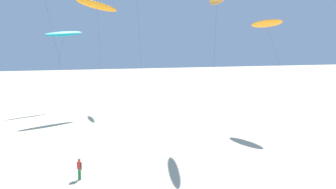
% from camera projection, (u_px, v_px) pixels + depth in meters
% --- Properties ---
extents(flying_kite_0, '(2.32, 12.23, 13.12)m').
position_uv_depth(flying_kite_0, '(266.00, 24.00, 48.30)').
color(flying_kite_0, orange).
rests_on(flying_kite_0, ground).
extents(flying_kite_2, '(6.85, 12.03, 16.61)m').
position_uv_depth(flying_kite_2, '(97.00, 5.00, 58.14)').
color(flying_kite_2, orange).
rests_on(flying_kite_2, ground).
extents(flying_kite_5, '(4.09, 8.63, 15.47)m').
position_uv_depth(flying_kite_5, '(217.00, 0.00, 40.33)').
color(flying_kite_5, orange).
rests_on(flying_kite_5, ground).
extents(flying_kite_8, '(6.53, 7.93, 12.21)m').
position_uv_depth(flying_kite_8, '(64.00, 34.00, 62.04)').
color(flying_kite_8, '#19B2B7').
rests_on(flying_kite_8, ground).
extents(person_foreground_walker, '(0.34, 0.43, 1.62)m').
position_uv_depth(person_foreground_walker, '(79.00, 168.00, 30.32)').
color(person_foreground_walker, '#338E56').
rests_on(person_foreground_walker, ground).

